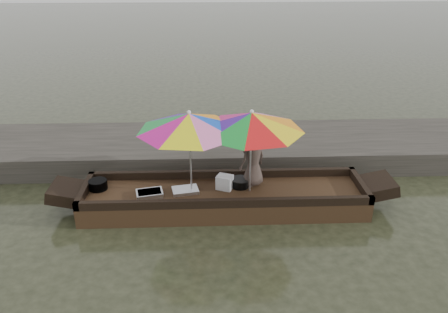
{
  "coord_description": "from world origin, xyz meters",
  "views": [
    {
      "loc": [
        -0.28,
        -6.95,
        4.24
      ],
      "look_at": [
        0.0,
        0.1,
        1.0
      ],
      "focal_mm": 35.0,
      "sensor_mm": 36.0,
      "label": 1
    }
  ],
  "objects_px": {
    "boat_hull": "(224,200)",
    "charcoal_grill": "(240,183)",
    "tray_crayfish": "(150,194)",
    "umbrella_bow": "(190,153)",
    "umbrella_stern": "(251,152)",
    "vendor": "(253,159)",
    "cooking_pot": "(98,185)",
    "supply_bag": "(225,182)",
    "tray_scallop": "(185,190)"
  },
  "relations": [
    {
      "from": "boat_hull",
      "to": "cooking_pot",
      "type": "relative_size",
      "value": 15.33
    },
    {
      "from": "cooking_pot",
      "to": "umbrella_bow",
      "type": "bearing_deg",
      "value": -5.89
    },
    {
      "from": "tray_crayfish",
      "to": "charcoal_grill",
      "type": "bearing_deg",
      "value": 9.67
    },
    {
      "from": "charcoal_grill",
      "to": "vendor",
      "type": "distance_m",
      "value": 0.52
    },
    {
      "from": "umbrella_stern",
      "to": "supply_bag",
      "type": "bearing_deg",
      "value": 167.02
    },
    {
      "from": "supply_bag",
      "to": "vendor",
      "type": "distance_m",
      "value": 0.67
    },
    {
      "from": "tray_scallop",
      "to": "vendor",
      "type": "distance_m",
      "value": 1.36
    },
    {
      "from": "tray_crayfish",
      "to": "umbrella_bow",
      "type": "distance_m",
      "value": 1.05
    },
    {
      "from": "supply_bag",
      "to": "umbrella_stern",
      "type": "relative_size",
      "value": 0.15
    },
    {
      "from": "boat_hull",
      "to": "umbrella_bow",
      "type": "relative_size",
      "value": 2.81
    },
    {
      "from": "cooking_pot",
      "to": "tray_scallop",
      "type": "xyz_separation_m",
      "value": [
        1.6,
        -0.17,
        -0.06
      ]
    },
    {
      "from": "cooking_pot",
      "to": "umbrella_bow",
      "type": "distance_m",
      "value": 1.86
    },
    {
      "from": "cooking_pot",
      "to": "vendor",
      "type": "height_order",
      "value": "vendor"
    },
    {
      "from": "cooking_pot",
      "to": "charcoal_grill",
      "type": "height_order",
      "value": "cooking_pot"
    },
    {
      "from": "tray_crayfish",
      "to": "umbrella_stern",
      "type": "relative_size",
      "value": 0.25
    },
    {
      "from": "tray_scallop",
      "to": "umbrella_stern",
      "type": "relative_size",
      "value": 0.25
    },
    {
      "from": "tray_crayfish",
      "to": "cooking_pot",
      "type": "bearing_deg",
      "value": 163.05
    },
    {
      "from": "supply_bag",
      "to": "charcoal_grill",
      "type": "bearing_deg",
      "value": 11.1
    },
    {
      "from": "tray_scallop",
      "to": "charcoal_grill",
      "type": "relative_size",
      "value": 1.44
    },
    {
      "from": "vendor",
      "to": "cooking_pot",
      "type": "bearing_deg",
      "value": -31.42
    },
    {
      "from": "boat_hull",
      "to": "tray_scallop",
      "type": "distance_m",
      "value": 0.74
    },
    {
      "from": "cooking_pot",
      "to": "tray_crayfish",
      "type": "height_order",
      "value": "cooking_pot"
    },
    {
      "from": "cooking_pot",
      "to": "charcoal_grill",
      "type": "xyz_separation_m",
      "value": [
        2.61,
        -0.02,
        -0.01
      ]
    },
    {
      "from": "tray_crayfish",
      "to": "umbrella_bow",
      "type": "height_order",
      "value": "umbrella_bow"
    },
    {
      "from": "boat_hull",
      "to": "cooking_pot",
      "type": "xyz_separation_m",
      "value": [
        -2.31,
        0.18,
        0.26
      ]
    },
    {
      "from": "supply_bag",
      "to": "vendor",
      "type": "xyz_separation_m",
      "value": [
        0.52,
        0.13,
        0.41
      ]
    },
    {
      "from": "boat_hull",
      "to": "vendor",
      "type": "relative_size",
      "value": 4.77
    },
    {
      "from": "tray_scallop",
      "to": "supply_bag",
      "type": "height_order",
      "value": "supply_bag"
    },
    {
      "from": "supply_bag",
      "to": "umbrella_bow",
      "type": "height_order",
      "value": "umbrella_bow"
    },
    {
      "from": "cooking_pot",
      "to": "tray_crayfish",
      "type": "distance_m",
      "value": 1.01
    },
    {
      "from": "boat_hull",
      "to": "umbrella_stern",
      "type": "xyz_separation_m",
      "value": [
        0.46,
        0.0,
        0.95
      ]
    },
    {
      "from": "tray_scallop",
      "to": "charcoal_grill",
      "type": "distance_m",
      "value": 1.03
    },
    {
      "from": "tray_crayfish",
      "to": "vendor",
      "type": "bearing_deg",
      "value": 10.7
    },
    {
      "from": "supply_bag",
      "to": "boat_hull",
      "type": "bearing_deg",
      "value": -97.14
    },
    {
      "from": "umbrella_stern",
      "to": "cooking_pot",
      "type": "bearing_deg",
      "value": 176.35
    },
    {
      "from": "boat_hull",
      "to": "charcoal_grill",
      "type": "height_order",
      "value": "charcoal_grill"
    },
    {
      "from": "vendor",
      "to": "tray_crayfish",
      "type": "bearing_deg",
      "value": -21.89
    },
    {
      "from": "tray_crayfish",
      "to": "boat_hull",
      "type": "bearing_deg",
      "value": 5.07
    },
    {
      "from": "supply_bag",
      "to": "umbrella_stern",
      "type": "height_order",
      "value": "umbrella_stern"
    },
    {
      "from": "boat_hull",
      "to": "vendor",
      "type": "bearing_deg",
      "value": 23.75
    },
    {
      "from": "umbrella_bow",
      "to": "cooking_pot",
      "type": "bearing_deg",
      "value": 174.11
    },
    {
      "from": "charcoal_grill",
      "to": "cooking_pot",
      "type": "bearing_deg",
      "value": 179.65
    },
    {
      "from": "tray_crayfish",
      "to": "umbrella_stern",
      "type": "distance_m",
      "value": 1.95
    },
    {
      "from": "charcoal_grill",
      "to": "vendor",
      "type": "bearing_deg",
      "value": 17.87
    },
    {
      "from": "tray_crayfish",
      "to": "tray_scallop",
      "type": "distance_m",
      "value": 0.64
    },
    {
      "from": "vendor",
      "to": "umbrella_bow",
      "type": "bearing_deg",
      "value": -20.81
    },
    {
      "from": "boat_hull",
      "to": "charcoal_grill",
      "type": "bearing_deg",
      "value": 27.85
    },
    {
      "from": "charcoal_grill",
      "to": "boat_hull",
      "type": "bearing_deg",
      "value": -152.15
    },
    {
      "from": "umbrella_stern",
      "to": "tray_scallop",
      "type": "bearing_deg",
      "value": 179.57
    },
    {
      "from": "boat_hull",
      "to": "umbrella_bow",
      "type": "bearing_deg",
      "value": 180.0
    }
  ]
}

